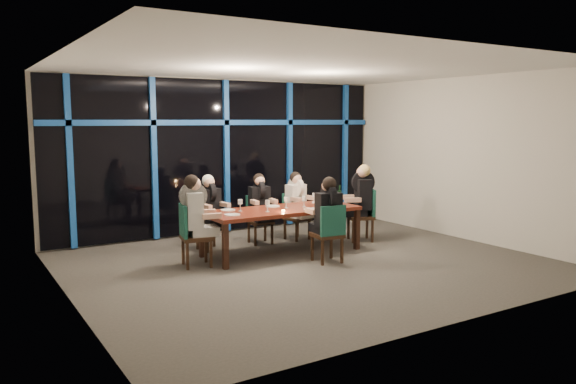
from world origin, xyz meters
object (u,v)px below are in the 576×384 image
Objects in this scene: chair_end_left at (191,232)px; wine_bottle at (340,197)px; chair_far_mid at (259,216)px; diner_far_left at (210,201)px; diner_far_mid at (260,198)px; diner_far_right at (297,195)px; chair_end_right at (365,212)px; chair_far_left at (208,221)px; water_pitcher at (326,201)px; chair_near_mid at (330,231)px; diner_end_left at (196,207)px; diner_end_right at (361,191)px; diner_near_mid at (327,207)px; chair_far_right at (294,213)px; dining_table at (282,213)px.

wine_bottle reaches higher than chair_end_left.
diner_far_left is (-0.97, -0.05, 0.36)m from chair_far_mid.
chair_far_mid is 0.35m from diner_far_mid.
chair_end_right is at bearing -47.22° from diner_far_right.
diner_far_left reaches higher than wine_bottle.
water_pitcher reaches higher than chair_far_left.
chair_near_mid is 2.08m from diner_end_left.
diner_far_right is at bearing -60.46° from chair_end_left.
diner_end_right is at bearing -77.18° from diner_end_left.
chair_far_left is 2.21m from diner_near_mid.
diner_end_left reaches higher than chair_far_mid.
chair_far_left reaches higher than chair_far_right.
chair_end_right is at bearing -23.84° from diner_far_left.
water_pitcher is (-0.32, -0.03, -0.04)m from wine_bottle.
chair_far_left is 2.24m from chair_near_mid.
diner_far_left is (-1.19, 1.81, 0.33)m from chair_near_mid.
wine_bottle is at bearing -130.08° from diner_near_mid.
chair_near_mid reaches higher than chair_far_mid.
chair_near_mid is at bearing -134.56° from wine_bottle.
chair_far_mid is at bearing -48.33° from diner_end_left.
diner_far_right reaches higher than chair_end_left.
chair_near_mid reaches higher than chair_far_right.
diner_far_right is (1.72, -0.14, 0.33)m from chair_far_left.
diner_end_left is (-2.34, -0.84, 0.09)m from diner_far_right.
diner_far_left reaches higher than diner_far_mid.
diner_far_left is 1.02× the size of diner_far_right.
diner_end_left is at bearing -19.43° from chair_near_mid.
diner_far_right is at bearing -9.22° from diner_far_left.
chair_far_mid reaches higher than dining_table.
diner_end_left is at bearing -90.00° from chair_end_left.
chair_far_mid is at bearing 160.98° from diner_far_right.
chair_far_right is at bearing -6.82° from diner_far_left.
diner_end_right is 2.71× the size of wine_bottle.
chair_near_mid is 1.83m from diner_far_mid.
water_pitcher is at bearing -51.43° from diner_end_right.
wine_bottle reaches higher than chair_near_mid.
diner_far_right is at bearing -99.53° from chair_near_mid.
diner_end_left is at bearing -168.76° from chair_far_right.
chair_far_right is 4.57× the size of water_pitcher.
diner_near_mid reaches higher than diner_far_mid.
dining_table is 1.26m from diner_far_left.
chair_far_left is 2.86m from chair_end_right.
diner_end_left is 1.04× the size of diner_near_mid.
chair_far_right is 0.94× the size of chair_near_mid.
diner_near_mid reaches higher than diner_far_right.
diner_end_right reaches higher than chair_end_left.
diner_end_left is at bearing 159.34° from water_pitcher.
dining_table is 2.96× the size of chair_far_left.
dining_table is at bearing -65.02° from chair_end_right.
water_pitcher is at bearing -114.32° from chair_near_mid.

